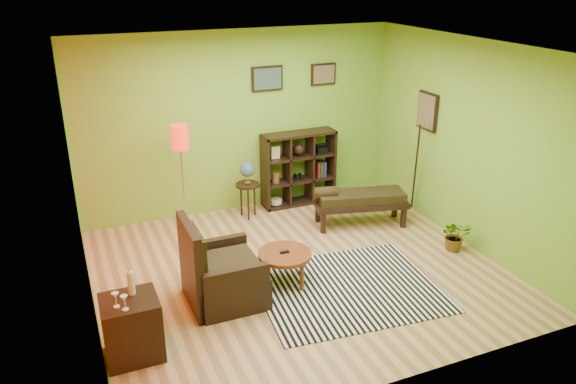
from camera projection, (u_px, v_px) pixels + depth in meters
name	position (u px, v px, depth m)	size (l,w,h in m)	color
ground	(298.00, 270.00, 7.22)	(5.00, 5.00, 0.00)	tan
room_shell	(292.00, 136.00, 6.52)	(5.04, 4.54, 2.82)	#7CB935
zebra_rug	(347.00, 288.00, 6.82)	(2.15, 1.77, 0.01)	white
coffee_table	(285.00, 257.00, 6.84)	(0.66, 0.66, 0.42)	brown
armchair	(220.00, 277.00, 6.47)	(0.86, 0.87, 1.04)	black
side_cabinet	(132.00, 327.00, 5.54)	(0.55, 0.50, 0.96)	black
floor_lamp	(180.00, 147.00, 7.69)	(0.25, 0.25, 1.64)	silver
globe_table	(247.00, 176.00, 8.51)	(0.37, 0.37, 0.90)	black
cube_shelf	(299.00, 168.00, 9.06)	(1.20, 0.35, 1.20)	black
bench	(358.00, 200.00, 8.35)	(1.46, 0.81, 0.64)	black
potted_plant	(455.00, 239.00, 7.69)	(0.39, 0.44, 0.34)	#26661E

